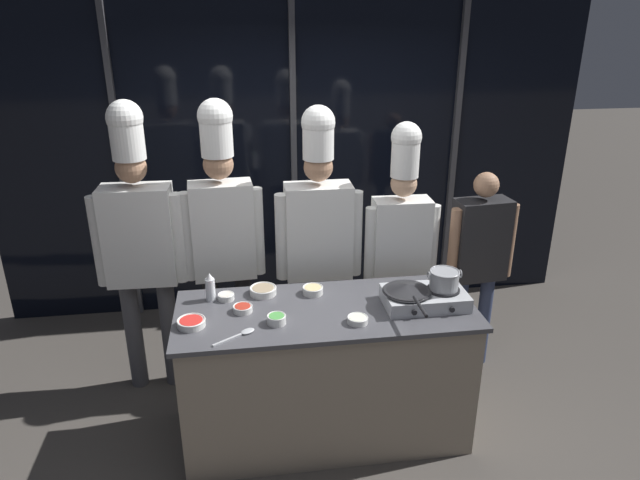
{
  "coord_description": "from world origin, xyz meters",
  "views": [
    {
      "loc": [
        -0.47,
        -3.01,
        2.61
      ],
      "look_at": [
        0.0,
        0.25,
        1.27
      ],
      "focal_mm": 32.0,
      "sensor_mm": 36.0,
      "label": 1
    }
  ],
  "objects_px": {
    "frying_pan": "(407,288)",
    "prep_bowl_scallions": "(277,319)",
    "prep_bowl_onion": "(226,296)",
    "chef_pastry": "(401,236)",
    "prep_bowl_mushrooms": "(263,290)",
    "serving_spoon_slotted": "(242,333)",
    "prep_bowl_bell_pepper": "(191,322)",
    "prep_bowl_ginger": "(313,290)",
    "prep_bowl_chili_flakes": "(243,308)",
    "squeeze_bottle_clear": "(210,287)",
    "chef_line": "(318,230)",
    "portable_stove": "(425,298)",
    "person_guest": "(479,254)",
    "chef_head": "(139,233)",
    "prep_bowl_bean_sprouts": "(358,319)",
    "chef_sous": "(222,225)",
    "stock_pot": "(444,279)"
  },
  "relations": [
    {
      "from": "frying_pan",
      "to": "chef_line",
      "type": "xyz_separation_m",
      "value": [
        -0.44,
        0.71,
        0.13
      ]
    },
    {
      "from": "prep_bowl_chili_flakes",
      "to": "prep_bowl_bean_sprouts",
      "type": "bearing_deg",
      "value": -19.15
    },
    {
      "from": "stock_pot",
      "to": "prep_bowl_onion",
      "type": "bearing_deg",
      "value": 169.65
    },
    {
      "from": "serving_spoon_slotted",
      "to": "person_guest",
      "type": "distance_m",
      "value": 1.94
    },
    {
      "from": "prep_bowl_mushrooms",
      "to": "prep_bowl_onion",
      "type": "relative_size",
      "value": 1.66
    },
    {
      "from": "chef_sous",
      "to": "person_guest",
      "type": "height_order",
      "value": "chef_sous"
    },
    {
      "from": "chef_sous",
      "to": "stock_pot",
      "type": "bearing_deg",
      "value": 146.44
    },
    {
      "from": "prep_bowl_onion",
      "to": "prep_bowl_scallions",
      "type": "relative_size",
      "value": 0.93
    },
    {
      "from": "stock_pot",
      "to": "person_guest",
      "type": "distance_m",
      "value": 0.85
    },
    {
      "from": "prep_bowl_onion",
      "to": "chef_head",
      "type": "relative_size",
      "value": 0.05
    },
    {
      "from": "person_guest",
      "to": "frying_pan",
      "type": "bearing_deg",
      "value": 36.47
    },
    {
      "from": "prep_bowl_onion",
      "to": "chef_pastry",
      "type": "distance_m",
      "value": 1.32
    },
    {
      "from": "squeeze_bottle_clear",
      "to": "chef_head",
      "type": "bearing_deg",
      "value": 133.8
    },
    {
      "from": "frying_pan",
      "to": "prep_bowl_scallions",
      "type": "distance_m",
      "value": 0.81
    },
    {
      "from": "prep_bowl_ginger",
      "to": "chef_line",
      "type": "xyz_separation_m",
      "value": [
        0.1,
        0.47,
        0.22
      ]
    },
    {
      "from": "portable_stove",
      "to": "frying_pan",
      "type": "relative_size",
      "value": 0.96
    },
    {
      "from": "frying_pan",
      "to": "chef_sous",
      "type": "relative_size",
      "value": 0.25
    },
    {
      "from": "prep_bowl_chili_flakes",
      "to": "chef_head",
      "type": "height_order",
      "value": "chef_head"
    },
    {
      "from": "prep_bowl_ginger",
      "to": "frying_pan",
      "type": "bearing_deg",
      "value": -24.53
    },
    {
      "from": "prep_bowl_bell_pepper",
      "to": "prep_bowl_onion",
      "type": "distance_m",
      "value": 0.36
    },
    {
      "from": "prep_bowl_chili_flakes",
      "to": "chef_head",
      "type": "xyz_separation_m",
      "value": [
        -0.67,
        0.67,
        0.26
      ]
    },
    {
      "from": "prep_bowl_mushrooms",
      "to": "prep_bowl_onion",
      "type": "bearing_deg",
      "value": -169.68
    },
    {
      "from": "prep_bowl_mushrooms",
      "to": "person_guest",
      "type": "bearing_deg",
      "value": 13.17
    },
    {
      "from": "chef_head",
      "to": "chef_line",
      "type": "height_order",
      "value": "chef_head"
    },
    {
      "from": "prep_bowl_mushrooms",
      "to": "prep_bowl_scallions",
      "type": "distance_m",
      "value": 0.38
    },
    {
      "from": "prep_bowl_bell_pepper",
      "to": "chef_sous",
      "type": "xyz_separation_m",
      "value": [
        0.18,
        0.82,
        0.28
      ]
    },
    {
      "from": "squeeze_bottle_clear",
      "to": "chef_pastry",
      "type": "distance_m",
      "value": 1.4
    },
    {
      "from": "frying_pan",
      "to": "prep_bowl_bell_pepper",
      "type": "xyz_separation_m",
      "value": [
        -1.29,
        -0.05,
        -0.1
      ]
    },
    {
      "from": "portable_stove",
      "to": "chef_pastry",
      "type": "xyz_separation_m",
      "value": [
        0.03,
        0.67,
        0.14
      ]
    },
    {
      "from": "prep_bowl_onion",
      "to": "prep_bowl_ginger",
      "type": "relative_size",
      "value": 0.78
    },
    {
      "from": "prep_bowl_chili_flakes",
      "to": "chef_pastry",
      "type": "height_order",
      "value": "chef_pastry"
    },
    {
      "from": "portable_stove",
      "to": "stock_pot",
      "type": "relative_size",
      "value": 2.41
    },
    {
      "from": "chef_sous",
      "to": "person_guest",
      "type": "distance_m",
      "value": 1.87
    },
    {
      "from": "prep_bowl_onion",
      "to": "person_guest",
      "type": "xyz_separation_m",
      "value": [
        1.83,
        0.42,
        -0.0
      ]
    },
    {
      "from": "prep_bowl_bell_pepper",
      "to": "serving_spoon_slotted",
      "type": "relative_size",
      "value": 0.67
    },
    {
      "from": "prep_bowl_ginger",
      "to": "prep_bowl_chili_flakes",
      "type": "bearing_deg",
      "value": -159.08
    },
    {
      "from": "prep_bowl_mushrooms",
      "to": "prep_bowl_bean_sprouts",
      "type": "height_order",
      "value": "prep_bowl_mushrooms"
    },
    {
      "from": "frying_pan",
      "to": "prep_bowl_onion",
      "type": "xyz_separation_m",
      "value": [
        -1.09,
        0.25,
        -0.1
      ]
    },
    {
      "from": "portable_stove",
      "to": "prep_bowl_ginger",
      "type": "height_order",
      "value": "portable_stove"
    },
    {
      "from": "prep_bowl_bell_pepper",
      "to": "chef_pastry",
      "type": "height_order",
      "value": "chef_pastry"
    },
    {
      "from": "squeeze_bottle_clear",
      "to": "chef_line",
      "type": "height_order",
      "value": "chef_line"
    },
    {
      "from": "prep_bowl_onion",
      "to": "serving_spoon_slotted",
      "type": "bearing_deg",
      "value": -77.97
    },
    {
      "from": "prep_bowl_bean_sprouts",
      "to": "chef_line",
      "type": "distance_m",
      "value": 0.9
    },
    {
      "from": "portable_stove",
      "to": "person_guest",
      "type": "relative_size",
      "value": 0.32
    },
    {
      "from": "squeeze_bottle_clear",
      "to": "prep_bowl_scallions",
      "type": "xyz_separation_m",
      "value": [
        0.38,
        -0.35,
        -0.06
      ]
    },
    {
      "from": "frying_pan",
      "to": "prep_bowl_bean_sprouts",
      "type": "height_order",
      "value": "frying_pan"
    },
    {
      "from": "prep_bowl_scallions",
      "to": "chef_sous",
      "type": "height_order",
      "value": "chef_sous"
    },
    {
      "from": "prep_bowl_mushrooms",
      "to": "serving_spoon_slotted",
      "type": "relative_size",
      "value": 0.7
    },
    {
      "from": "prep_bowl_mushrooms",
      "to": "prep_bowl_scallions",
      "type": "relative_size",
      "value": 1.54
    },
    {
      "from": "chef_sous",
      "to": "prep_bowl_mushrooms",
      "type": "bearing_deg",
      "value": 113.32
    }
  ]
}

